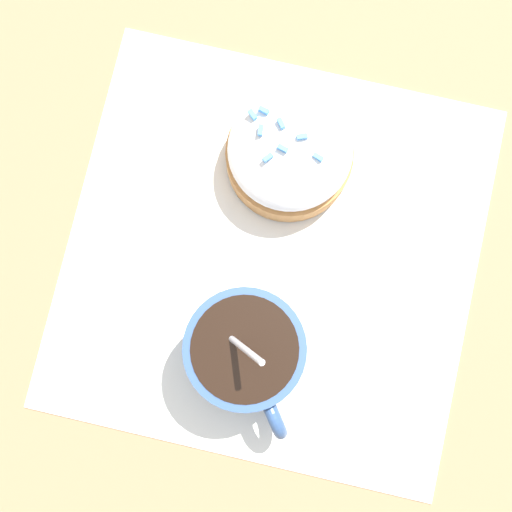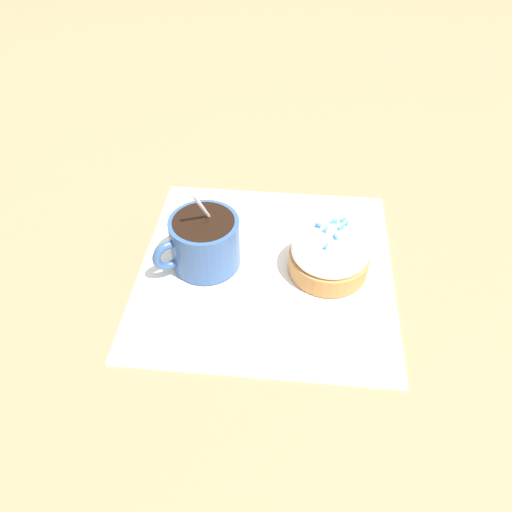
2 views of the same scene
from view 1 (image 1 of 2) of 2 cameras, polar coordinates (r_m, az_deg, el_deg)
The scene contains 4 objects.
ground_plane at distance 0.52m, azimuth 1.40°, elevation -0.02°, with size 3.00×3.00×0.00m, color #93704C.
paper_napkin at distance 0.52m, azimuth 1.41°, elevation 0.00°, with size 0.30×0.31×0.00m.
coffee_cup at distance 0.48m, azimuth -0.66°, elevation -7.64°, with size 0.09×0.08×0.11m.
frosted_pastry at distance 0.50m, azimuth 2.52°, elevation 8.30°, with size 0.09×0.09×0.06m.
Camera 1 is at (0.07, -0.00, 0.51)m, focal length 50.00 mm.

